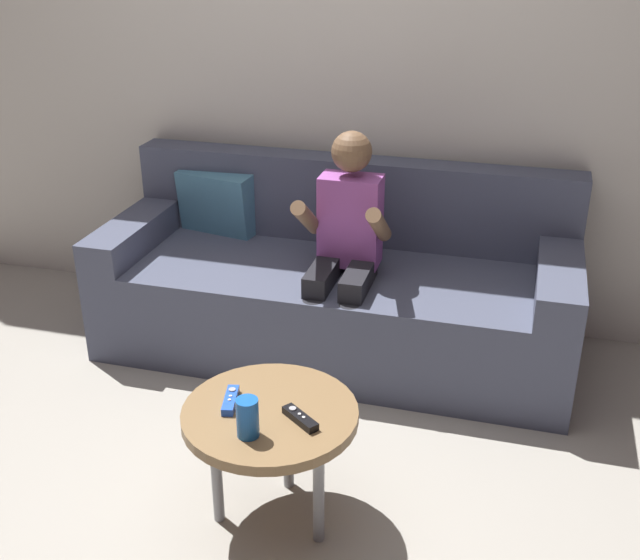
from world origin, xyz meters
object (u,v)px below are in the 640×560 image
(game_remote_blue_near_edge, at_px, (230,400))
(couch, at_px, (335,287))
(coffee_table, at_px, (271,421))
(game_remote_black_center, at_px, (300,418))
(soda_can, at_px, (247,418))
(person_seated_on_couch, at_px, (345,244))

(game_remote_blue_near_edge, bearing_deg, couch, 88.38)
(coffee_table, distance_m, game_remote_blue_near_edge, 0.14)
(game_remote_black_center, height_order, soda_can, soda_can)
(game_remote_black_center, bearing_deg, coffee_table, 161.47)
(person_seated_on_couch, xyz_separation_m, game_remote_black_center, (0.12, -1.02, -0.14))
(couch, distance_m, person_seated_on_couch, 0.36)
(couch, height_order, person_seated_on_couch, person_seated_on_couch)
(couch, distance_m, coffee_table, 1.18)
(coffee_table, distance_m, game_remote_black_center, 0.13)
(couch, xyz_separation_m, person_seated_on_couch, (0.08, -0.18, 0.29))
(game_remote_black_center, bearing_deg, person_seated_on_couch, 96.53)
(game_remote_blue_near_edge, relative_size, soda_can, 1.18)
(couch, xyz_separation_m, game_remote_blue_near_edge, (-0.03, -1.17, 0.15))
(game_remote_blue_near_edge, relative_size, game_remote_black_center, 1.08)
(game_remote_black_center, distance_m, soda_can, 0.17)
(couch, height_order, soda_can, couch)
(person_seated_on_couch, xyz_separation_m, coffee_table, (0.01, -0.99, -0.20))
(coffee_table, height_order, soda_can, soda_can)
(couch, relative_size, game_remote_blue_near_edge, 14.18)
(person_seated_on_couch, height_order, soda_can, person_seated_on_couch)
(coffee_table, xyz_separation_m, soda_can, (-0.02, -0.14, 0.11))
(couch, xyz_separation_m, game_remote_black_center, (0.20, -1.21, 0.15))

